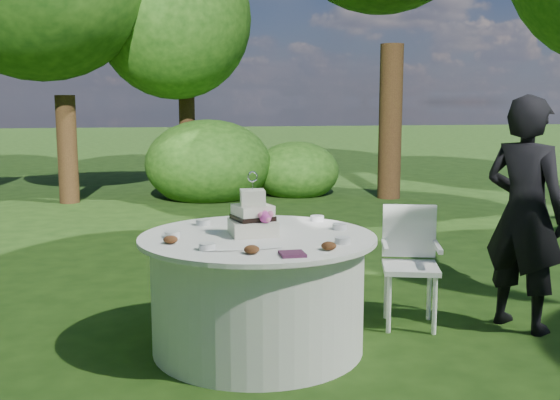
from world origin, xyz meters
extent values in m
plane|color=black|center=(0.00, 0.00, 0.00)|extent=(80.00, 80.00, 0.00)
cube|color=#4C203E|center=(0.10, -0.60, 0.78)|extent=(0.14, 0.14, 0.02)
ellipsoid|color=white|center=(-0.15, -0.41, 0.78)|extent=(0.48, 0.07, 0.01)
imported|color=black|center=(1.94, 0.01, 0.84)|extent=(0.65, 0.73, 1.69)
cylinder|color=silver|center=(0.00, 0.00, 0.37)|extent=(1.40, 1.40, 0.74)
cylinder|color=silver|center=(0.00, 0.00, 0.76)|extent=(1.56, 1.56, 0.03)
cube|color=white|center=(-0.03, 0.03, 0.82)|extent=(0.30, 0.30, 0.10)
cube|color=white|center=(-0.03, 0.03, 0.92)|extent=(0.27, 0.27, 0.10)
cube|color=white|center=(-0.03, 0.03, 1.02)|extent=(0.17, 0.17, 0.10)
cube|color=black|center=(-0.03, 0.03, 0.89)|extent=(0.29, 0.29, 0.03)
sphere|color=#D73FAA|center=(0.04, -0.09, 0.91)|extent=(0.08, 0.08, 0.08)
cylinder|color=silver|center=(-0.03, 0.03, 1.09)|extent=(0.01, 0.01, 0.05)
torus|color=white|center=(-0.03, 0.03, 1.16)|extent=(0.07, 0.02, 0.07)
cube|color=white|center=(1.16, 0.20, 0.44)|extent=(0.50, 0.50, 0.04)
cube|color=white|center=(1.22, 0.37, 0.68)|extent=(0.39, 0.15, 0.40)
cylinder|color=white|center=(0.96, 0.09, 0.21)|extent=(0.03, 0.03, 0.42)
cylinder|color=white|center=(1.27, 0.00, 0.21)|extent=(0.03, 0.03, 0.42)
cylinder|color=silver|center=(1.06, 0.40, 0.21)|extent=(0.03, 0.03, 0.42)
cylinder|color=white|center=(1.36, 0.30, 0.21)|extent=(0.03, 0.03, 0.42)
cube|color=white|center=(0.98, 0.25, 0.60)|extent=(0.14, 0.35, 0.03)
cube|color=silver|center=(1.34, 0.14, 0.60)|extent=(0.14, 0.35, 0.03)
cylinder|color=silver|center=(0.59, 0.08, 0.79)|extent=(0.10, 0.10, 0.04)
cylinder|color=silver|center=(0.52, 0.42, 0.79)|extent=(0.10, 0.10, 0.04)
cylinder|color=silver|center=(0.47, -0.36, 0.79)|extent=(0.10, 0.10, 0.04)
cylinder|color=silver|center=(-0.32, 0.44, 0.79)|extent=(0.10, 0.10, 0.04)
cylinder|color=silver|center=(-0.37, -0.36, 0.79)|extent=(0.10, 0.10, 0.04)
cylinder|color=silver|center=(-0.55, 0.04, 0.79)|extent=(0.10, 0.10, 0.04)
ellipsoid|color=#562D16|center=(-0.57, -0.14, 0.79)|extent=(0.09, 0.09, 0.05)
ellipsoid|color=#562D16|center=(0.34, -0.51, 0.79)|extent=(0.09, 0.09, 0.05)
ellipsoid|color=#562D16|center=(-0.12, -0.51, 0.79)|extent=(0.09, 0.09, 0.05)
camera|label=1|loc=(-0.71, -4.16, 1.64)|focal=42.00mm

